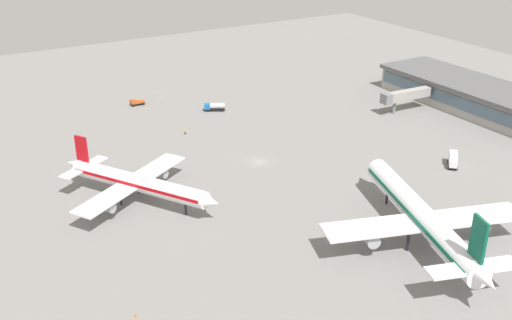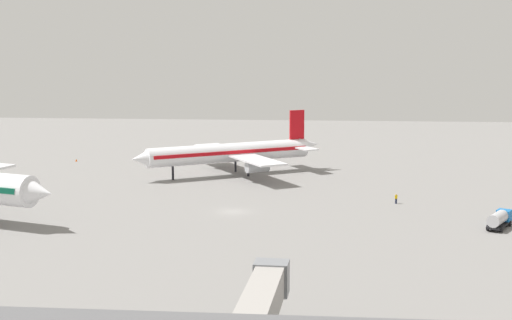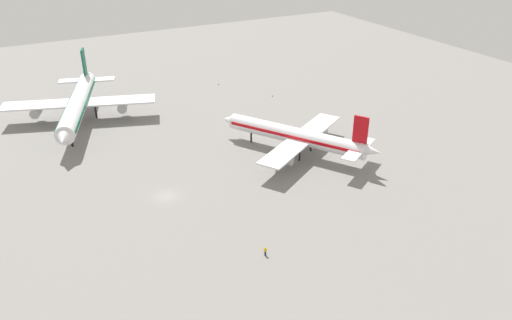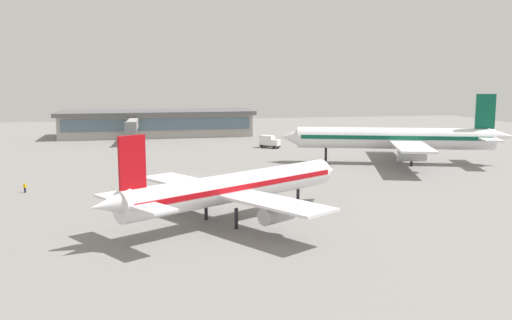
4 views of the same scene
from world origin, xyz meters
The scene contains 6 objects.
ground centered at (0.00, 0.00, 0.00)m, with size 288.00×288.00×0.00m, color gray.
airplane_taxiing centered at (-4.18, 33.64, 4.54)m, with size 36.70×30.79×12.49m.
fuel_truck centered at (39.42, -7.57, 1.39)m, with size 4.70×6.44×2.50m.
ground_crew_worker centered at (26.27, 8.39, 0.85)m, with size 0.54×0.54×1.67m.
jet_bridge centered at (9.15, -57.23, 5.13)m, with size 3.81×17.62×6.74m.
safety_cone_mid_apron centered at (-40.93, 47.96, 0.30)m, with size 0.44×0.44×0.60m, color #EA590C.
Camera 2 is at (13.99, -117.07, 26.40)m, focal length 53.67 mm.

